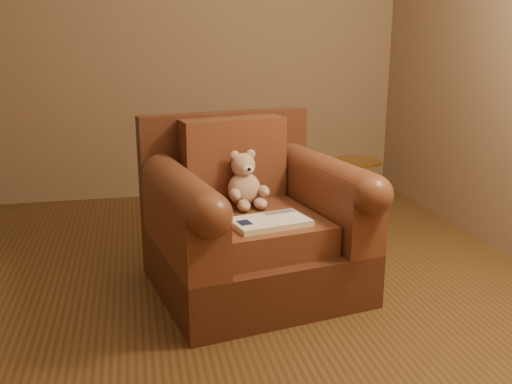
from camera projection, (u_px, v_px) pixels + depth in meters
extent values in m
plane|color=#543A1C|center=(191.00, 294.00, 3.04)|extent=(4.00, 4.00, 0.00)
cube|color=#826850|center=(160.00, 33.00, 4.57)|extent=(4.00, 0.02, 2.70)
cube|color=#826850|center=(311.00, 24.00, 0.80)|extent=(4.00, 0.02, 2.70)
cube|color=#492618|center=(254.00, 263.00, 3.09)|extent=(1.17, 1.13, 0.28)
cube|color=#492618|center=(226.00, 165.00, 3.35)|extent=(1.01, 0.29, 0.63)
cube|color=brown|center=(258.00, 228.00, 2.98)|extent=(0.71, 0.80, 0.15)
cube|color=brown|center=(233.00, 159.00, 3.21)|extent=(0.61, 0.27, 0.46)
cube|color=brown|center=(182.00, 222.00, 2.81)|extent=(0.36, 0.88, 0.32)
cube|color=brown|center=(326.00, 204.00, 3.11)|extent=(0.36, 0.88, 0.32)
cylinder|color=brown|center=(181.00, 190.00, 2.77)|extent=(0.36, 0.88, 0.20)
cylinder|color=brown|center=(327.00, 175.00, 3.07)|extent=(0.36, 0.88, 0.20)
ellipsoid|color=tan|center=(244.00, 189.00, 3.11)|extent=(0.18, 0.16, 0.19)
sphere|color=tan|center=(243.00, 165.00, 3.09)|extent=(0.13, 0.13, 0.13)
ellipsoid|color=tan|center=(235.00, 156.00, 3.06)|extent=(0.05, 0.03, 0.05)
ellipsoid|color=tan|center=(251.00, 154.00, 3.09)|extent=(0.05, 0.03, 0.05)
ellipsoid|color=beige|center=(248.00, 170.00, 3.03)|extent=(0.06, 0.04, 0.05)
sphere|color=black|center=(249.00, 169.00, 3.01)|extent=(0.02, 0.02, 0.02)
ellipsoid|color=tan|center=(235.00, 194.00, 3.01)|extent=(0.06, 0.12, 0.06)
ellipsoid|color=tan|center=(264.00, 191.00, 3.08)|extent=(0.06, 0.12, 0.06)
ellipsoid|color=tan|center=(244.00, 206.00, 3.01)|extent=(0.07, 0.12, 0.06)
ellipsoid|color=tan|center=(260.00, 203.00, 3.05)|extent=(0.07, 0.12, 0.06)
cube|color=beige|center=(270.00, 222.00, 2.80)|extent=(0.42, 0.30, 0.03)
cube|color=white|center=(252.00, 222.00, 2.76)|extent=(0.23, 0.26, 0.00)
cube|color=white|center=(287.00, 217.00, 2.83)|extent=(0.23, 0.26, 0.00)
cube|color=beige|center=(270.00, 219.00, 2.79)|extent=(0.06, 0.22, 0.00)
cube|color=#0F1638|center=(244.00, 223.00, 2.74)|extent=(0.08, 0.09, 0.00)
cube|color=slate|center=(279.00, 212.00, 2.90)|extent=(0.17, 0.08, 0.00)
cylinder|color=gold|center=(353.00, 226.00, 4.09)|extent=(0.28, 0.28, 0.02)
cylinder|color=gold|center=(354.00, 194.00, 4.02)|extent=(0.03, 0.03, 0.46)
cylinder|color=gold|center=(356.00, 161.00, 3.96)|extent=(0.35, 0.35, 0.02)
cylinder|color=gold|center=(356.00, 163.00, 3.96)|extent=(0.03, 0.03, 0.02)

